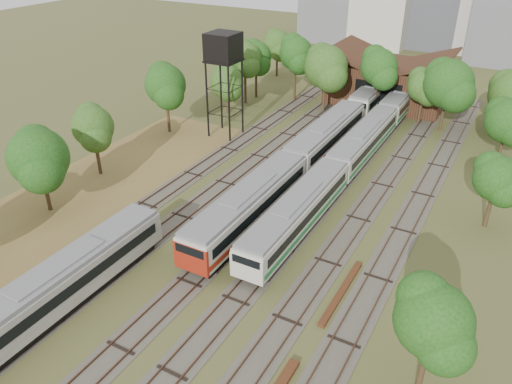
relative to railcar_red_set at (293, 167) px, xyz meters
The scene contains 12 objects.
dry_grass_patch 25.71m from the railcar_red_set, 128.62° to the right, with size 14.00×60.00×0.04m, color brown.
tracks 3.81m from the railcar_red_set, 66.24° to the right, with size 24.60×80.00×0.19m.
railcar_red_set is the anchor object (origin of this frame).
railcar_green_set 10.69m from the railcar_red_set, 68.02° to the left, with size 2.72×52.08×3.35m.
railcar_rear 27.25m from the railcar_red_set, 90.00° to the left, with size 2.78×16.08×3.43m.
old_grey_coach 24.48m from the railcar_red_set, 104.19° to the right, with size 2.78×18.00×3.43m.
water_tower 17.20m from the railcar_red_set, 148.24° to the left, with size 3.55×3.55×12.24m.
rail_pile_far 16.81m from the railcar_red_set, 52.38° to the right, with size 0.48×7.70×0.25m, color #582F19.
maintenance_shed 29.98m from the railcar_red_set, 88.09° to the left, with size 16.45×11.55×7.58m.
tree_band_left 19.05m from the railcar_red_set, 164.40° to the right, with size 7.54×74.99×8.47m.
tree_band_far 23.17m from the railcar_red_set, 83.02° to the left, with size 39.00×10.70×9.12m.
tree_band_right 17.83m from the railcar_red_set, ahead, with size 4.99×40.02×7.63m.
Camera 1 is at (16.28, -12.32, 23.69)m, focal length 35.00 mm.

